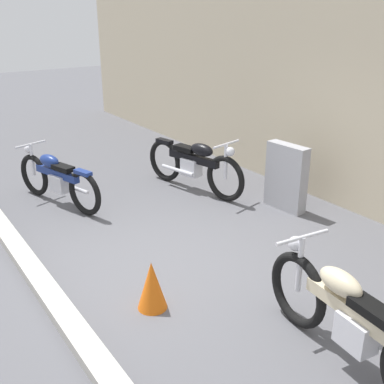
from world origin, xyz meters
name	(u,v)px	position (x,y,z in m)	size (l,w,h in m)	color
ground_plane	(160,267)	(0.00, 0.00, 0.00)	(40.00, 40.00, 0.00)	#56565B
building_wall	(358,102)	(0.00, 3.52, 1.67)	(18.00, 0.30, 3.34)	beige
curb_strip	(52,299)	(0.00, -1.35, 0.06)	(18.00, 0.24, 0.12)	#B7B2A8
stone_marker	(286,177)	(-0.45, 2.58, 0.53)	(0.70, 0.20, 1.05)	#9E9EA3
traffic_cone	(152,285)	(0.68, -0.49, 0.28)	(0.32, 0.32, 0.55)	orange
motorcycle_blue	(57,179)	(-2.65, -0.32, 0.44)	(1.97, 0.80, 0.91)	black
motorcycle_black	(194,164)	(-1.92, 1.84, 0.48)	(2.17, 0.74, 0.99)	black
motorcycle_cream	(351,321)	(2.42, 0.50, 0.48)	(2.21, 0.62, 0.99)	black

